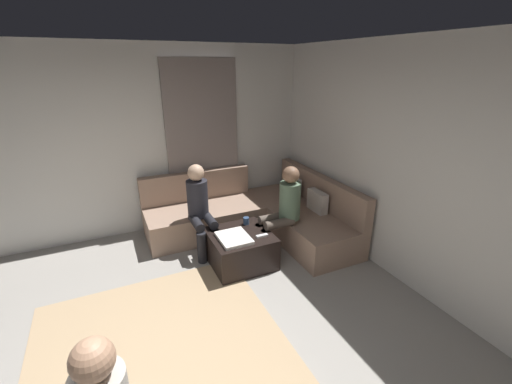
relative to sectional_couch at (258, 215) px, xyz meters
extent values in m
cube|color=silver|center=(2.08, 1.06, 1.07)|extent=(6.00, 0.12, 2.70)
cube|color=silver|center=(-0.86, -1.88, 1.07)|extent=(0.12, 6.00, 2.70)
cube|color=gray|center=(-0.76, -0.58, 0.97)|extent=(0.06, 1.10, 2.50)
cube|color=tan|center=(1.88, -1.78, -0.27)|extent=(2.60, 2.20, 0.01)
cube|color=#9E7F6B|center=(0.30, 0.53, -0.07)|extent=(2.10, 0.85, 0.42)
cube|color=#9E7F6B|center=(0.30, 0.88, 0.36)|extent=(2.10, 0.14, 0.45)
cube|color=#9E7F6B|center=(-0.32, -0.75, -0.07)|extent=(0.85, 1.70, 0.42)
cube|color=#9E7F6B|center=(-0.68, -0.75, 0.36)|extent=(0.14, 1.70, 0.45)
cube|color=silver|center=(-0.20, 0.70, 0.26)|extent=(0.36, 0.12, 0.36)
cube|color=silver|center=(0.50, 0.70, 0.26)|extent=(0.36, 0.12, 0.36)
cube|color=black|center=(0.68, -0.58, -0.07)|extent=(0.76, 0.76, 0.42)
cube|color=white|center=(0.78, -0.70, 0.16)|extent=(0.44, 0.36, 0.04)
cylinder|color=#334C72|center=(0.46, -0.40, 0.19)|extent=(0.08, 0.08, 0.10)
cube|color=white|center=(0.86, -0.36, 0.15)|extent=(0.05, 0.15, 0.02)
cylinder|color=brown|center=(0.74, -0.25, -0.07)|extent=(0.12, 0.12, 0.42)
cylinder|color=brown|center=(0.56, -0.25, -0.07)|extent=(0.12, 0.12, 0.42)
cylinder|color=brown|center=(0.74, -0.05, 0.20)|extent=(0.12, 0.40, 0.12)
cylinder|color=brown|center=(0.56, -0.05, 0.20)|extent=(0.12, 0.40, 0.12)
cylinder|color=#597259|center=(0.65, 0.15, 0.45)|extent=(0.28, 0.28, 0.50)
sphere|color=#8C664C|center=(0.65, 0.15, 0.81)|extent=(0.22, 0.22, 0.22)
cylinder|color=black|center=(0.45, -0.84, -0.07)|extent=(0.12, 0.12, 0.42)
cylinder|color=black|center=(0.45, -1.02, -0.07)|extent=(0.12, 0.12, 0.42)
cylinder|color=black|center=(0.25, -0.84, 0.20)|extent=(0.40, 0.12, 0.12)
cylinder|color=black|center=(0.25, -1.02, 0.20)|extent=(0.40, 0.12, 0.12)
cylinder|color=#26262D|center=(0.05, -0.93, 0.45)|extent=(0.28, 0.28, 0.50)
sphere|color=#D8AD8C|center=(0.05, -0.93, 0.81)|extent=(0.22, 0.22, 0.22)
sphere|color=tan|center=(2.68, -2.17, 0.79)|extent=(0.22, 0.22, 0.22)
camera|label=1|loc=(4.13, -1.96, 2.14)|focal=23.42mm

